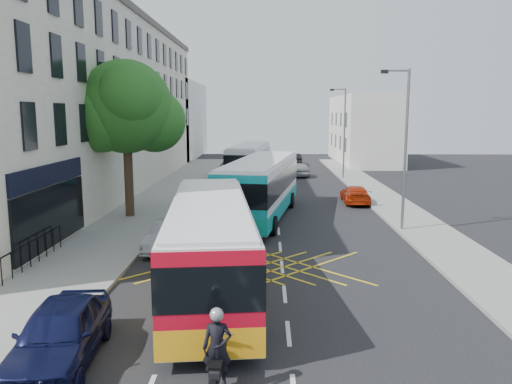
# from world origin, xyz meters

# --- Properties ---
(ground) EXTENTS (120.00, 120.00, 0.00)m
(ground) POSITION_xyz_m (0.00, 0.00, 0.00)
(ground) COLOR black
(ground) RESTS_ON ground
(pavement_left) EXTENTS (5.00, 70.00, 0.15)m
(pavement_left) POSITION_xyz_m (-8.50, 15.00, 0.07)
(pavement_left) COLOR gray
(pavement_left) RESTS_ON ground
(pavement_right) EXTENTS (3.00, 70.00, 0.15)m
(pavement_right) POSITION_xyz_m (7.50, 15.00, 0.07)
(pavement_right) COLOR gray
(pavement_right) RESTS_ON ground
(terrace_main) EXTENTS (8.30, 45.00, 13.50)m
(terrace_main) POSITION_xyz_m (-14.00, 24.49, 6.76)
(terrace_main) COLOR beige
(terrace_main) RESTS_ON ground
(terrace_far) EXTENTS (8.00, 20.00, 10.00)m
(terrace_far) POSITION_xyz_m (-14.00, 55.00, 5.00)
(terrace_far) COLOR silver
(terrace_far) RESTS_ON ground
(building_right) EXTENTS (6.00, 18.00, 8.00)m
(building_right) POSITION_xyz_m (11.00, 48.00, 4.00)
(building_right) COLOR silver
(building_right) RESTS_ON ground
(street_tree) EXTENTS (6.30, 5.70, 8.80)m
(street_tree) POSITION_xyz_m (-8.51, 14.97, 6.29)
(street_tree) COLOR #382619
(street_tree) RESTS_ON pavement_left
(lamp_near) EXTENTS (1.45, 0.15, 8.00)m
(lamp_near) POSITION_xyz_m (6.20, 12.00, 4.62)
(lamp_near) COLOR slate
(lamp_near) RESTS_ON pavement_right
(lamp_far) EXTENTS (1.45, 0.15, 8.00)m
(lamp_far) POSITION_xyz_m (6.20, 32.00, 4.62)
(lamp_far) COLOR slate
(lamp_far) RESTS_ON pavement_right
(railings) EXTENTS (0.08, 5.60, 1.14)m
(railings) POSITION_xyz_m (-9.70, 5.30, 0.72)
(railings) COLOR black
(railings) RESTS_ON pavement_left
(bus_near) EXTENTS (3.81, 11.40, 3.14)m
(bus_near) POSITION_xyz_m (-2.52, 3.23, 1.66)
(bus_near) COLOR silver
(bus_near) RESTS_ON ground
(bus_mid) EXTENTS (4.76, 12.39, 3.40)m
(bus_mid) POSITION_xyz_m (-0.96, 15.31, 1.79)
(bus_mid) COLOR silver
(bus_mid) RESTS_ON ground
(bus_far) EXTENTS (3.79, 11.50, 3.17)m
(bus_far) POSITION_xyz_m (-2.23, 32.28, 1.67)
(bus_far) COLOR silver
(bus_far) RESTS_ON ground
(motorbike) EXTENTS (0.65, 2.19, 1.94)m
(motorbike) POSITION_xyz_m (-1.67, -2.95, 0.91)
(motorbike) COLOR black
(motorbike) RESTS_ON ground
(parked_car_blue) EXTENTS (2.20, 4.63, 1.53)m
(parked_car_blue) POSITION_xyz_m (-5.60, -1.79, 0.76)
(parked_car_blue) COLOR #0D1035
(parked_car_blue) RESTS_ON ground
(parked_car_silver) EXTENTS (1.85, 4.07, 1.29)m
(parked_car_silver) POSITION_xyz_m (-4.90, 8.41, 0.65)
(parked_car_silver) COLOR #A0A2A8
(parked_car_silver) RESTS_ON ground
(red_hatchback) EXTENTS (1.77, 4.13, 1.19)m
(red_hatchback) POSITION_xyz_m (5.32, 20.11, 0.59)
(red_hatchback) COLOR #AE2507
(red_hatchback) RESTS_ON ground
(distant_car_grey) EXTENTS (2.57, 5.18, 1.41)m
(distant_car_grey) POSITION_xyz_m (0.42, 45.95, 0.71)
(distant_car_grey) COLOR #3F4146
(distant_car_grey) RESTS_ON ground
(distant_car_silver) EXTENTS (1.89, 4.05, 1.34)m
(distant_car_silver) POSITION_xyz_m (2.50, 34.38, 0.67)
(distant_car_silver) COLOR #929398
(distant_car_silver) RESTS_ON ground
(distant_car_dark) EXTENTS (1.79, 4.01, 1.28)m
(distant_car_dark) POSITION_xyz_m (2.51, 45.40, 0.64)
(distant_car_dark) COLOR black
(distant_car_dark) RESTS_ON ground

